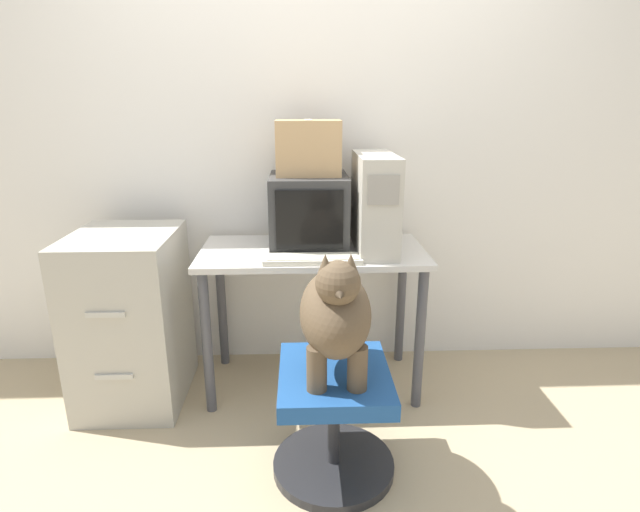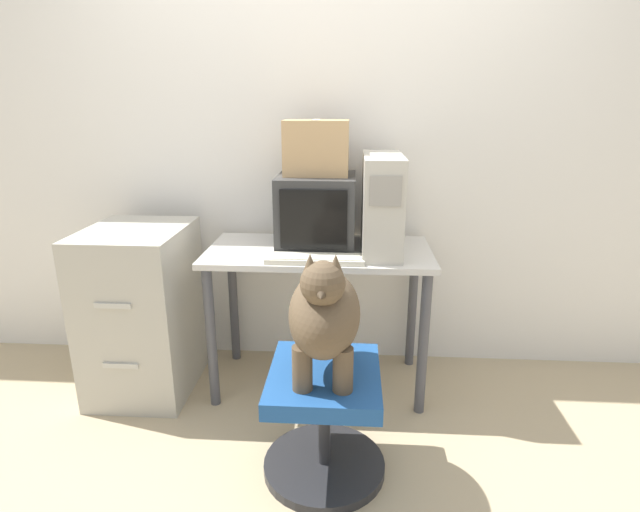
{
  "view_description": "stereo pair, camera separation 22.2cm",
  "coord_description": "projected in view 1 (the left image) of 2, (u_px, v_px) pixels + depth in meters",
  "views": [
    {
      "loc": [
        -0.06,
        -2.14,
        1.5
      ],
      "look_at": [
        0.03,
        -0.02,
        0.83
      ],
      "focal_mm": 28.0,
      "sensor_mm": 36.0,
      "label": 1
    },
    {
      "loc": [
        0.17,
        -2.14,
        1.5
      ],
      "look_at": [
        0.03,
        -0.02,
        0.83
      ],
      "focal_mm": 28.0,
      "sensor_mm": 36.0,
      "label": 2
    }
  ],
  "objects": [
    {
      "name": "office_chair",
      "position": [
        334.0,
        415.0,
        2.04
      ],
      "size": [
        0.51,
        0.51,
        0.47
      ],
      "color": "#262628",
      "rests_on": "ground_plane"
    },
    {
      "name": "filing_cabinet",
      "position": [
        131.0,
        318.0,
        2.52
      ],
      "size": [
        0.49,
        0.6,
        0.88
      ],
      "color": "#B7B2A3",
      "rests_on": "ground_plane"
    },
    {
      "name": "crt_monitor",
      "position": [
        309.0,
        211.0,
        2.55
      ],
      "size": [
        0.39,
        0.41,
        0.37
      ],
      "color": "#383838",
      "rests_on": "desk"
    },
    {
      "name": "ground_plane",
      "position": [
        315.0,
        413.0,
        2.49
      ],
      "size": [
        12.0,
        12.0,
        0.0
      ],
      "primitive_type": "plane",
      "color": "tan"
    },
    {
      "name": "wall_back",
      "position": [
        311.0,
        138.0,
        2.71
      ],
      "size": [
        8.0,
        0.05,
        2.6
      ],
      "color": "white",
      "rests_on": "ground_plane"
    },
    {
      "name": "dog",
      "position": [
        336.0,
        312.0,
        1.87
      ],
      "size": [
        0.27,
        0.46,
        0.52
      ],
      "color": "brown",
      "rests_on": "office_chair"
    },
    {
      "name": "computer_mouse",
      "position": [
        374.0,
        257.0,
        2.35
      ],
      "size": [
        0.06,
        0.05,
        0.04
      ],
      "color": "silver",
      "rests_on": "desk"
    },
    {
      "name": "cardboard_box",
      "position": [
        308.0,
        148.0,
        2.46
      ],
      "size": [
        0.32,
        0.22,
        0.27
      ],
      "color": "tan",
      "rests_on": "crt_monitor"
    },
    {
      "name": "keyboard",
      "position": [
        313.0,
        259.0,
        2.34
      ],
      "size": [
        0.46,
        0.14,
        0.03
      ],
      "color": "beige",
      "rests_on": "desk"
    },
    {
      "name": "pc_tower",
      "position": [
        375.0,
        203.0,
        2.48
      ],
      "size": [
        0.19,
        0.5,
        0.48
      ],
      "color": "beige",
      "rests_on": "desk"
    },
    {
      "name": "desk",
      "position": [
        313.0,
        271.0,
        2.57
      ],
      "size": [
        1.14,
        0.58,
        0.77
      ],
      "color": "silver",
      "rests_on": "ground_plane"
    }
  ]
}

